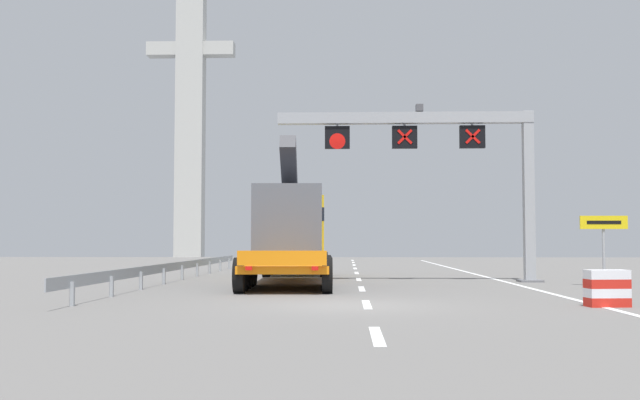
# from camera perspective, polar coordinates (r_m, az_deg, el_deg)

# --- Properties ---
(ground) EXTENTS (112.00, 112.00, 0.00)m
(ground) POSITION_cam_1_polar(r_m,az_deg,el_deg) (18.69, 2.13, -8.08)
(ground) COLOR slate
(lane_markings) EXTENTS (0.20, 52.19, 0.01)m
(lane_markings) POSITION_cam_1_polar(r_m,az_deg,el_deg) (37.46, 2.82, -5.61)
(lane_markings) COLOR silver
(lane_markings) RESTS_ON ground
(edge_line_right) EXTENTS (0.20, 63.00, 0.01)m
(edge_line_right) POSITION_cam_1_polar(r_m,az_deg,el_deg) (31.29, 13.59, -6.01)
(edge_line_right) COLOR silver
(edge_line_right) RESTS_ON ground
(overhead_lane_gantry) EXTENTS (10.42, 0.90, 7.06)m
(overhead_lane_gantry) POSITION_cam_1_polar(r_m,az_deg,el_deg) (30.09, 9.31, 4.10)
(overhead_lane_gantry) COLOR #9EA0A5
(overhead_lane_gantry) RESTS_ON ground
(heavy_haul_truck_orange) EXTENTS (3.43, 14.13, 5.30)m
(heavy_haul_truck_orange) POSITION_cam_1_polar(r_m,az_deg,el_deg) (30.26, -2.12, -2.44)
(heavy_haul_truck_orange) COLOR orange
(heavy_haul_truck_orange) RESTS_ON ground
(exit_sign_yellow) EXTENTS (1.68, 0.15, 2.51)m
(exit_sign_yellow) POSITION_cam_1_polar(r_m,az_deg,el_deg) (28.45, 20.93, -2.30)
(exit_sign_yellow) COLOR #9EA0A5
(exit_sign_yellow) RESTS_ON ground
(crash_barrier_striped) EXTENTS (1.05, 0.61, 0.90)m
(crash_barrier_striped) POSITION_cam_1_polar(r_m,az_deg,el_deg) (19.56, 21.15, -6.33)
(crash_barrier_striped) COLOR red
(crash_barrier_striped) RESTS_ON ground
(guardrail_left) EXTENTS (0.13, 27.61, 0.76)m
(guardrail_left) POSITION_cam_1_polar(r_m,az_deg,el_deg) (31.20, -10.61, -5.03)
(guardrail_left) COLOR #999EA3
(guardrail_left) RESTS_ON ground
(bridge_pylon_distant) EXTENTS (9.00, 2.00, 34.53)m
(bridge_pylon_distant) POSITION_cam_1_polar(r_m,az_deg,el_deg) (78.69, -9.89, 8.64)
(bridge_pylon_distant) COLOR #B7B7B2
(bridge_pylon_distant) RESTS_ON ground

